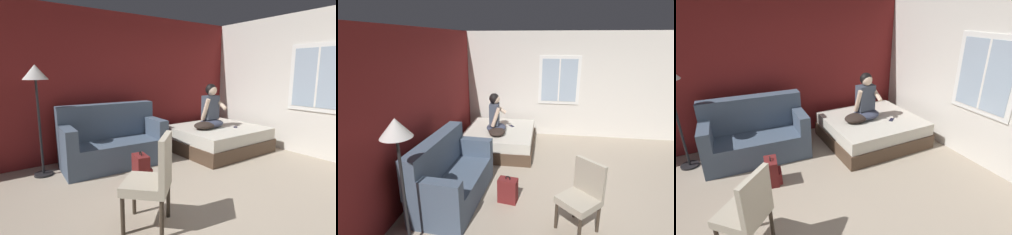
{
  "view_description": "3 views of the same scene",
  "coord_description": "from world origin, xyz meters",
  "views": [
    {
      "loc": [
        -2.08,
        -1.94,
        1.6
      ],
      "look_at": [
        0.61,
        1.85,
        0.78
      ],
      "focal_mm": 28.0,
      "sensor_mm": 36.0,
      "label": 1
    },
    {
      "loc": [
        -3.91,
        0.76,
        2.53
      ],
      "look_at": [
        0.9,
        1.48,
        1.04
      ],
      "focal_mm": 28.0,
      "sensor_mm": 36.0,
      "label": 2
    },
    {
      "loc": [
        -0.82,
        -2.13,
        2.45
      ],
      "look_at": [
        0.94,
        1.31,
        0.82
      ],
      "focal_mm": 28.0,
      "sensor_mm": 36.0,
      "label": 3
    }
  ],
  "objects": [
    {
      "name": "person_seated",
      "position": [
        1.67,
        1.84,
        0.84
      ],
      "size": [
        0.55,
        0.48,
        0.88
      ],
      "color": "#383D51",
      "rests_on": "bed"
    },
    {
      "name": "side_chair",
      "position": [
        -0.75,
        0.2,
        0.53
      ],
      "size": [
        0.65,
        0.65,
        0.98
      ],
      "color": "#382D23",
      "rests_on": "ground"
    },
    {
      "name": "throw_pillow",
      "position": [
        1.43,
        1.76,
        0.55
      ],
      "size": [
        0.53,
        0.43,
        0.14
      ],
      "primitive_type": "ellipsoid",
      "rotation": [
        0.0,
        0.0,
        0.16
      ],
      "color": "#2D231E",
      "rests_on": "bed"
    },
    {
      "name": "cell_phone",
      "position": [
        2.05,
        1.51,
        0.48
      ],
      "size": [
        0.15,
        0.14,
        0.01
      ],
      "primitive_type": "cube",
      "rotation": [
        0.0,
        0.0,
        2.24
      ],
      "color": "black",
      "rests_on": "bed"
    },
    {
      "name": "bed",
      "position": [
        1.78,
        1.76,
        0.24
      ],
      "size": [
        1.76,
        1.58,
        0.48
      ],
      "color": "#4C3828",
      "rests_on": "ground"
    },
    {
      "name": "couch",
      "position": [
        -0.33,
        2.19,
        0.39
      ],
      "size": [
        1.74,
        0.91,
        1.04
      ],
      "color": "#47566B",
      "rests_on": "ground"
    },
    {
      "name": "wall_back_accent",
      "position": [
        0.0,
        2.88,
        1.35
      ],
      "size": [
        10.84,
        0.16,
        2.7
      ],
      "primitive_type": "cube",
      "color": "maroon",
      "rests_on": "ground"
    },
    {
      "name": "backpack",
      "position": [
        -0.28,
        1.27,
        0.19
      ],
      "size": [
        0.27,
        0.32,
        0.46
      ],
      "color": "maroon",
      "rests_on": "ground"
    },
    {
      "name": "wall_side_with_window",
      "position": [
        3.0,
        0.01,
        1.35
      ],
      "size": [
        0.19,
        7.0,
        2.7
      ],
      "color": "silver",
      "rests_on": "ground"
    }
  ]
}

